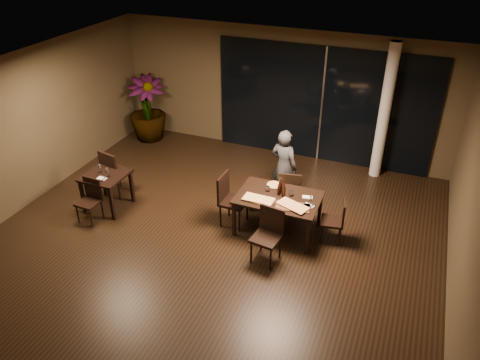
% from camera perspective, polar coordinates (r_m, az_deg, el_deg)
% --- Properties ---
extents(ground, '(8.00, 8.00, 0.00)m').
position_cam_1_polar(ground, '(8.59, -3.57, -7.58)').
color(ground, black).
rests_on(ground, ground).
extents(wall_back, '(8.00, 0.10, 3.00)m').
position_cam_1_polar(wall_back, '(11.21, 5.11, 10.62)').
color(wall_back, '#463A25').
rests_on(wall_back, ground).
extents(wall_left, '(0.10, 8.00, 3.00)m').
position_cam_1_polar(wall_left, '(10.05, -25.37, 5.29)').
color(wall_left, '#463A25').
rests_on(wall_left, ground).
extents(wall_right, '(0.10, 8.00, 3.00)m').
position_cam_1_polar(wall_right, '(7.22, 26.63, -4.84)').
color(wall_right, '#463A25').
rests_on(wall_right, ground).
extents(ceiling, '(8.00, 8.00, 0.04)m').
position_cam_1_polar(ceiling, '(7.14, -4.35, 11.87)').
color(ceiling, silver).
rests_on(ceiling, wall_back).
extents(window_panel, '(5.00, 0.06, 2.70)m').
position_cam_1_polar(window_panel, '(10.96, 9.98, 8.95)').
color(window_panel, black).
rests_on(window_panel, ground).
extents(column, '(0.24, 0.24, 3.00)m').
position_cam_1_polar(column, '(10.44, 17.20, 7.83)').
color(column, white).
rests_on(column, ground).
extents(main_table, '(1.50, 1.00, 0.75)m').
position_cam_1_polar(main_table, '(8.51, 4.69, -2.45)').
color(main_table, black).
rests_on(main_table, ground).
extents(side_table, '(0.80, 0.80, 0.75)m').
position_cam_1_polar(side_table, '(9.57, -16.05, -0.00)').
color(side_table, black).
rests_on(side_table, ground).
extents(chair_main_far, '(0.52, 0.52, 0.95)m').
position_cam_1_polar(chair_main_far, '(9.09, 6.07, -1.25)').
color(chair_main_far, black).
rests_on(chair_main_far, ground).
extents(chair_main_near, '(0.51, 0.51, 0.97)m').
position_cam_1_polar(chair_main_near, '(7.94, 3.50, -6.32)').
color(chair_main_near, black).
rests_on(chair_main_near, ground).
extents(chair_main_left, '(0.49, 0.49, 1.03)m').
position_cam_1_polar(chair_main_left, '(8.77, -1.30, -2.07)').
color(chair_main_left, black).
rests_on(chair_main_left, ground).
extents(chair_main_right, '(0.45, 0.45, 0.85)m').
position_cam_1_polar(chair_main_right, '(8.53, 11.72, -4.63)').
color(chair_main_right, black).
rests_on(chair_main_right, ground).
extents(chair_side_far, '(0.56, 0.56, 1.03)m').
position_cam_1_polar(chair_side_far, '(9.96, -15.13, 1.08)').
color(chair_side_far, black).
rests_on(chair_side_far, ground).
extents(chair_side_near, '(0.42, 0.42, 0.86)m').
position_cam_1_polar(chair_side_near, '(9.37, -17.78, -2.03)').
color(chair_side_near, black).
rests_on(chair_side_near, ground).
extents(diner, '(0.60, 0.46, 1.57)m').
position_cam_1_polar(diner, '(9.39, 5.35, 1.68)').
color(diner, '#2E3033').
rests_on(diner, ground).
extents(potted_plant, '(1.27, 1.27, 1.65)m').
position_cam_1_polar(potted_plant, '(12.24, -11.25, 8.52)').
color(potted_plant, '#1E4B19').
rests_on(potted_plant, ground).
extents(pizza_board_left, '(0.60, 0.35, 0.01)m').
position_cam_1_polar(pizza_board_left, '(8.34, 2.27, -2.45)').
color(pizza_board_left, '#4A2C18').
rests_on(pizza_board_left, main_table).
extents(pizza_board_right, '(0.64, 0.39, 0.01)m').
position_cam_1_polar(pizza_board_right, '(8.21, 6.44, -3.25)').
color(pizza_board_right, '#4D2918').
rests_on(pizza_board_right, main_table).
extents(oblong_pizza_left, '(0.54, 0.26, 0.02)m').
position_cam_1_polar(oblong_pizza_left, '(8.33, 2.28, -2.36)').
color(oblong_pizza_left, maroon).
rests_on(oblong_pizza_left, pizza_board_left).
extents(oblong_pizza_right, '(0.58, 0.42, 0.02)m').
position_cam_1_polar(oblong_pizza_right, '(8.20, 6.45, -3.16)').
color(oblong_pizza_right, maroon).
rests_on(oblong_pizza_right, pizza_board_right).
extents(round_pizza, '(0.27, 0.27, 0.01)m').
position_cam_1_polar(round_pizza, '(8.80, 4.20, -0.62)').
color(round_pizza, red).
rests_on(round_pizza, main_table).
extents(bottle_a, '(0.06, 0.06, 0.28)m').
position_cam_1_polar(bottle_a, '(8.46, 4.79, -0.98)').
color(bottle_a, black).
rests_on(bottle_a, main_table).
extents(bottle_b, '(0.07, 0.07, 0.30)m').
position_cam_1_polar(bottle_b, '(8.38, 5.36, -1.22)').
color(bottle_b, black).
rests_on(bottle_b, main_table).
extents(bottle_c, '(0.07, 0.07, 0.30)m').
position_cam_1_polar(bottle_c, '(8.50, 5.00, -0.71)').
color(bottle_c, black).
rests_on(bottle_c, main_table).
extents(tumbler_left, '(0.08, 0.08, 0.09)m').
position_cam_1_polar(tumbler_left, '(8.60, 3.39, -1.08)').
color(tumbler_left, white).
rests_on(tumbler_left, main_table).
extents(tumbler_right, '(0.08, 0.08, 0.10)m').
position_cam_1_polar(tumbler_right, '(8.49, 6.25, -1.62)').
color(tumbler_right, white).
rests_on(tumbler_right, main_table).
extents(napkin_near, '(0.20, 0.15, 0.01)m').
position_cam_1_polar(napkin_near, '(8.27, 8.40, -3.09)').
color(napkin_near, white).
rests_on(napkin_near, main_table).
extents(napkin_far, '(0.20, 0.13, 0.01)m').
position_cam_1_polar(napkin_far, '(8.50, 8.22, -2.10)').
color(napkin_far, white).
rests_on(napkin_far, main_table).
extents(wine_glass_a, '(0.08, 0.08, 0.17)m').
position_cam_1_polar(wine_glass_a, '(9.57, -16.73, 1.36)').
color(wine_glass_a, white).
rests_on(wine_glass_a, side_table).
extents(wine_glass_b, '(0.08, 0.08, 0.17)m').
position_cam_1_polar(wine_glass_b, '(9.38, -15.89, 0.89)').
color(wine_glass_b, white).
rests_on(wine_glass_b, side_table).
extents(side_napkin, '(0.18, 0.11, 0.01)m').
position_cam_1_polar(side_napkin, '(9.37, -16.51, 0.18)').
color(side_napkin, white).
rests_on(side_napkin, side_table).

